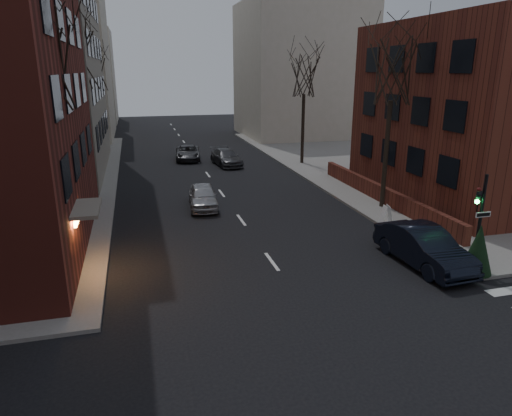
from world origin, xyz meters
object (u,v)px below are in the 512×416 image
at_px(tree_left_b, 73,56).
at_px(sandwich_board, 386,215).
at_px(car_lane_far, 188,153).
at_px(evergreen_shrub, 478,249).
at_px(streetlamp_near, 86,140).
at_px(parked_sedan, 424,247).
at_px(car_lane_gray, 226,157).
at_px(tree_right_b, 304,76).
at_px(tree_left_a, 38,61).
at_px(streetlamp_far, 104,111).
at_px(tree_right_a, 393,72).
at_px(car_lane_silver, 203,196).
at_px(tree_left_c, 92,71).
at_px(traffic_signal, 478,228).

xyz_separation_m(tree_left_b, sandwich_board, (16.10, -11.05, -8.25)).
xyz_separation_m(car_lane_far, evergreen_shrub, (8.48, -28.24, 0.52)).
distance_m(streetlamp_near, sandwich_board, 17.40).
relative_size(parked_sedan, car_lane_far, 1.08).
xyz_separation_m(car_lane_gray, evergreen_shrub, (5.49, -24.82, 0.49)).
relative_size(tree_right_b, evergreen_shrub, 4.45).
height_order(tree_left_a, tree_left_b, tree_left_b).
bearing_deg(streetlamp_near, car_lane_gray, 47.47).
bearing_deg(parked_sedan, tree_left_a, 161.50).
xyz_separation_m(tree_left_a, streetlamp_far, (0.60, 28.00, -4.23)).
relative_size(tree_left_b, tree_right_a, 1.11).
height_order(tree_left_a, car_lane_silver, tree_left_a).
relative_size(tree_left_b, car_lane_gray, 2.25).
bearing_deg(tree_right_b, tree_left_b, -161.18).
bearing_deg(car_lane_gray, tree_left_a, -125.76).
distance_m(tree_right_b, car_lane_far, 12.75).
height_order(tree_right_a, evergreen_shrub, tree_right_a).
bearing_deg(evergreen_shrub, parked_sedan, 134.58).
bearing_deg(tree_left_c, traffic_signal, -61.64).
distance_m(parked_sedan, evergreen_shrub, 2.13).
height_order(tree_left_b, streetlamp_near, tree_left_b).
distance_m(parked_sedan, car_lane_gray, 23.67).
relative_size(traffic_signal, sandwich_board, 3.89).
bearing_deg(sandwich_board, tree_left_c, 134.10).
bearing_deg(car_lane_gray, tree_left_c, 142.58).
xyz_separation_m(tree_right_b, car_lane_far, (-9.60, 4.74, -6.93)).
height_order(tree_left_a, evergreen_shrub, tree_left_a).
bearing_deg(car_lane_far, sandwich_board, -63.74).
height_order(parked_sedan, evergreen_shrub, evergreen_shrub).
xyz_separation_m(tree_left_c, sandwich_board, (16.10, -25.05, -7.36)).
relative_size(tree_left_a, tree_left_c, 1.06).
distance_m(tree_left_a, tree_right_a, 18.05).
height_order(car_lane_silver, evergreen_shrub, evergreen_shrub).
bearing_deg(streetlamp_near, car_lane_silver, -8.73).
xyz_separation_m(tree_left_c, car_lane_gray, (10.99, -6.68, -7.33)).
xyz_separation_m(streetlamp_far, parked_sedan, (14.40, -32.00, -3.39)).
bearing_deg(tree_right_b, tree_left_c, 155.56).
bearing_deg(tree_right_a, evergreen_shrub, -96.73).
distance_m(parked_sedan, car_lane_silver, 13.55).
bearing_deg(car_lane_far, traffic_signal, -66.65).
distance_m(parked_sedan, sandwich_board, 5.08).
distance_m(tree_right_a, car_lane_far, 22.31).
relative_size(tree_left_b, sandwich_board, 10.51).
bearing_deg(car_lane_far, tree_left_b, -120.80).
xyz_separation_m(traffic_signal, car_lane_gray, (-5.75, 24.33, -1.21)).
xyz_separation_m(car_lane_silver, sandwich_board, (9.00, -6.05, -0.05)).
bearing_deg(streetlamp_far, evergreen_shrub, -64.64).
relative_size(traffic_signal, streetlamp_far, 0.64).
distance_m(tree_right_a, parked_sedan, 11.06).
distance_m(streetlamp_far, car_lane_gray, 13.99).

